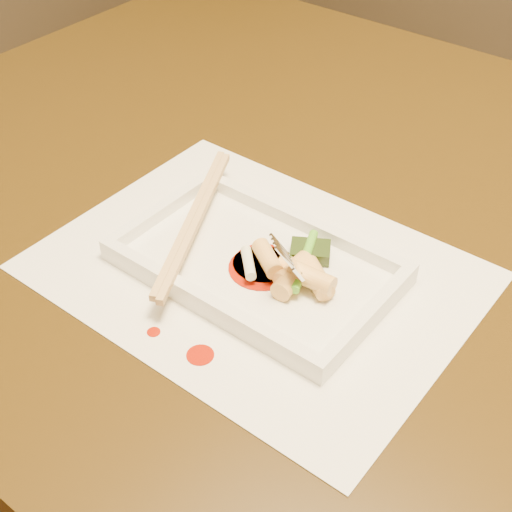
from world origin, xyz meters
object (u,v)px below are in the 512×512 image
Objects in this scene: plate_base at (256,267)px; fork at (333,221)px; chopstick_a at (191,217)px; placemat at (256,271)px; table at (407,306)px.

fork reaches higher than plate_base.
plate_base is 0.11m from fork.
plate_base is 0.08m from chopstick_a.
chopstick_a is (-0.08, -0.00, 0.02)m from plate_base.
placemat is at bearing 0.00° from plate_base.
placemat reaches higher than table.
chopstick_a reaches higher than plate_base.
placemat is 0.09m from chopstick_a.
table is at bearing 56.27° from placemat.
plate_base reaches higher than placemat.
plate_base is at bearing 0.00° from placemat.
fork is at bearing 14.42° from plate_base.
plate_base is at bearing 0.00° from chopstick_a.
table is 5.84× the size of chopstick_a.
table is at bearing 56.27° from plate_base.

